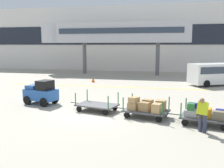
# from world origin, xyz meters

# --- Properties ---
(ground_plane) EXTENTS (120.00, 120.00, 0.00)m
(ground_plane) POSITION_xyz_m (0.00, 0.00, 0.00)
(ground_plane) COLOR #A8A08E
(apron_lead_line) EXTENTS (19.15, 0.57, 0.01)m
(apron_lead_line) POSITION_xyz_m (-1.90, 9.36, 0.00)
(apron_lead_line) COLOR yellow
(apron_lead_line) RESTS_ON ground_plane
(terminal_building) EXTENTS (60.37, 2.51, 9.72)m
(terminal_building) POSITION_xyz_m (0.00, 25.98, 4.87)
(terminal_building) COLOR silver
(terminal_building) RESTS_ON ground_plane
(jet_bridge) EXTENTS (19.98, 3.00, 6.77)m
(jet_bridge) POSITION_xyz_m (-4.31, 19.99, 5.42)
(jet_bridge) COLOR #B7B7BC
(jet_bridge) RESTS_ON ground_plane
(baggage_tug) EXTENTS (2.30, 1.64, 1.58)m
(baggage_tug) POSITION_xyz_m (-4.25, 1.47, 0.75)
(baggage_tug) COLOR #2659A5
(baggage_tug) RESTS_ON ground_plane
(baggage_cart_lead) EXTENTS (3.09, 1.90, 1.10)m
(baggage_cart_lead) POSITION_xyz_m (-0.20, 0.49, 0.35)
(baggage_cart_lead) COLOR #4C4C4F
(baggage_cart_lead) RESTS_ON ground_plane
(baggage_cart_middle) EXTENTS (3.09, 1.90, 1.10)m
(baggage_cart_middle) POSITION_xyz_m (2.73, -0.21, 0.55)
(baggage_cart_middle) COLOR #4C4C4F
(baggage_cart_middle) RESTS_ON ground_plane
(baggage_cart_tail) EXTENTS (3.09, 1.90, 1.10)m
(baggage_cart_tail) POSITION_xyz_m (5.57, -0.91, 0.51)
(baggage_cart_tail) COLOR #4C4C4F
(baggage_cart_tail) RESTS_ON ground_plane
(baggage_handler) EXTENTS (0.55, 0.56, 1.56)m
(baggage_handler) POSITION_xyz_m (5.33, -2.10, 0.87)
(baggage_handler) COLOR #2D334C
(baggage_handler) RESTS_ON ground_plane
(shuttle_van) EXTENTS (5.12, 3.97, 2.10)m
(shuttle_van) POSITION_xyz_m (8.09, 12.45, 1.23)
(shuttle_van) COLOR white
(shuttle_van) RESTS_ON ground_plane
(safety_cone_near) EXTENTS (0.36, 0.36, 0.55)m
(safety_cone_near) POSITION_xyz_m (-3.89, 11.99, 0.28)
(safety_cone_near) COLOR #EA590F
(safety_cone_near) RESTS_ON ground_plane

